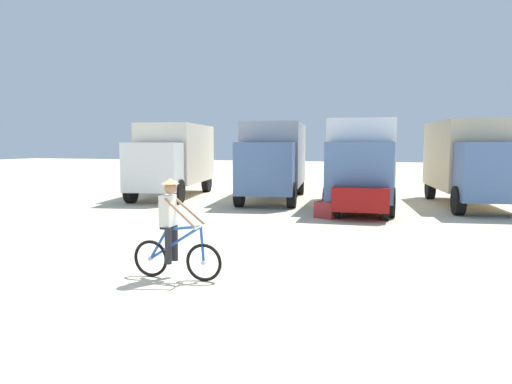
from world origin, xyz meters
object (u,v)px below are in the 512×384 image
(supply_crate, at_px, (327,210))
(sedan_parked, at_px, (363,189))
(box_truck_tan_camper, at_px, (470,158))
(cyclist_orange_shirt, at_px, (173,233))
(box_truck_grey_hauler, at_px, (274,157))
(box_truck_cream_rv, at_px, (174,156))
(box_truck_avon_van, at_px, (362,159))

(supply_crate, bearing_deg, sedan_parked, 52.18)
(box_truck_tan_camper, height_order, supply_crate, box_truck_tan_camper)
(box_truck_tan_camper, bearing_deg, cyclist_orange_shirt, -115.18)
(box_truck_grey_hauler, bearing_deg, cyclist_orange_shirt, -81.77)
(box_truck_cream_rv, xyz_separation_m, box_truck_tan_camper, (12.71, 0.60, 0.00))
(supply_crate, bearing_deg, cyclist_orange_shirt, -99.56)
(box_truck_cream_rv, height_order, box_truck_tan_camper, same)
(box_truck_cream_rv, height_order, box_truck_avon_van, same)
(box_truck_grey_hauler, xyz_separation_m, box_truck_avon_van, (3.92, -1.15, 0.00))
(box_truck_cream_rv, relative_size, supply_crate, 10.24)
(box_truck_grey_hauler, distance_m, box_truck_tan_camper, 7.93)
(box_truck_avon_van, relative_size, supply_crate, 10.00)
(box_truck_tan_camper, relative_size, supply_crate, 10.18)
(box_truck_cream_rv, bearing_deg, box_truck_grey_hauler, 2.92)
(box_truck_cream_rv, xyz_separation_m, cyclist_orange_shirt, (6.62, -12.37, -1.03))
(sedan_parked, xyz_separation_m, supply_crate, (-1.02, -1.31, -0.61))
(box_truck_avon_van, distance_m, supply_crate, 3.85)
(box_truck_grey_hauler, distance_m, sedan_parked, 5.41)
(supply_crate, bearing_deg, box_truck_grey_hauler, 124.76)
(box_truck_grey_hauler, relative_size, box_truck_avon_van, 1.02)
(box_truck_avon_van, distance_m, box_truck_tan_camper, 4.28)
(cyclist_orange_shirt, bearing_deg, box_truck_avon_van, 79.65)
(box_truck_grey_hauler, bearing_deg, box_truck_cream_rv, -177.08)
(box_truck_cream_rv, distance_m, cyclist_orange_shirt, 14.07)
(sedan_parked, distance_m, supply_crate, 1.76)
(box_truck_grey_hauler, height_order, supply_crate, box_truck_grey_hauler)
(box_truck_tan_camper, xyz_separation_m, sedan_parked, (-3.73, -3.63, -0.99))
(cyclist_orange_shirt, bearing_deg, box_truck_grey_hauler, 98.23)
(box_truck_cream_rv, distance_m, box_truck_avon_van, 8.76)
(sedan_parked, relative_size, cyclist_orange_shirt, 2.36)
(box_truck_cream_rv, distance_m, box_truck_grey_hauler, 4.80)
(box_truck_avon_van, xyz_separation_m, box_truck_tan_camper, (4.00, 1.51, 0.00))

